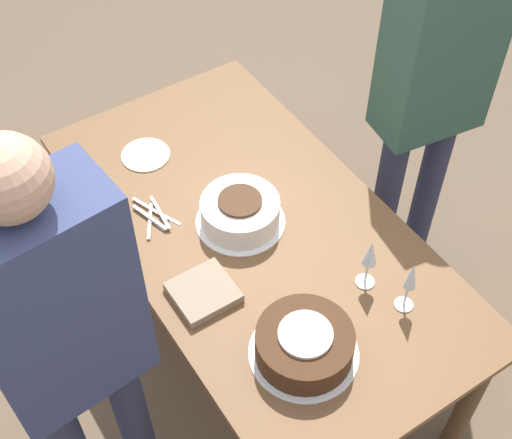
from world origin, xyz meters
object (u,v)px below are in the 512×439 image
Objects in this scene: cake_front_chocolate at (304,344)px; person_cutting at (65,334)px; wine_glass_near at (411,279)px; wine_glass_far at (370,255)px; cake_center_white at (240,212)px; person_watching at (434,82)px.

person_cutting reaches higher than cake_front_chocolate.
person_cutting reaches higher than wine_glass_near.
cake_front_chocolate is at bearing -71.67° from wine_glass_far.
wine_glass_near is 0.12× the size of person_cutting.
wine_glass_far is (0.44, 0.20, 0.09)m from cake_center_white.
cake_front_chocolate is at bearing 37.57° from person_watching.
cake_center_white is at bearing 7.45° from person_watching.
cake_center_white is at bearing -156.68° from wine_glass_near.
cake_front_chocolate is 0.20× the size of person_cutting.
wine_glass_near reaches higher than cake_center_white.
cake_front_chocolate is 1.59× the size of wine_glass_near.
person_cutting is 1.04× the size of person_watching.
cake_front_chocolate is (0.55, -0.12, -0.00)m from cake_center_white.
person_cutting is at bearing -105.97° from wine_glass_near.
wine_glass_near is at bearing 52.41° from person_watching.
person_watching is at bearing 119.49° from cake_front_chocolate.
wine_glass_far is 0.96m from person_cutting.
wine_glass_far is at bearing -13.89° from person_cutting.
wine_glass_far is (-0.11, 0.33, 0.09)m from cake_front_chocolate.
person_watching reaches higher than cake_center_white.
person_cutting reaches higher than wine_glass_far.
cake_front_chocolate is 1.63× the size of wine_glass_far.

